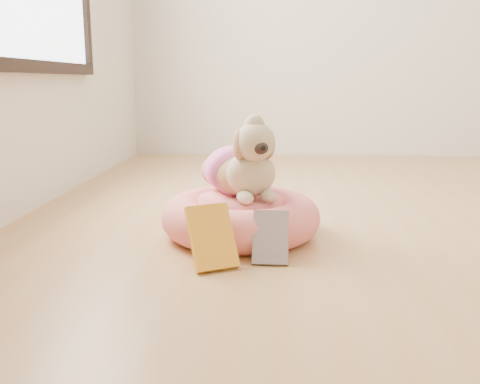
# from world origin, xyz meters

# --- Properties ---
(floor) EXTENTS (4.50, 4.50, 0.00)m
(floor) POSITION_xyz_m (0.00, 0.00, 0.00)
(floor) COLOR tan
(floor) RESTS_ON ground
(pet_bed) EXTENTS (0.63, 0.63, 0.16)m
(pet_bed) POSITION_xyz_m (-0.99, -0.16, 0.08)
(pet_bed) COLOR #FF6377
(pet_bed) RESTS_ON floor
(dog) EXTENTS (0.46, 0.54, 0.33)m
(dog) POSITION_xyz_m (-0.98, -0.14, 0.33)
(dog) COLOR brown
(dog) RESTS_ON pet_bed
(book_yellow) EXTENTS (0.19, 0.19, 0.20)m
(book_yellow) POSITION_xyz_m (-1.06, -0.52, 0.10)
(book_yellow) COLOR yellow
(book_yellow) RESTS_ON floor
(book_white) EXTENTS (0.12, 0.11, 0.17)m
(book_white) POSITION_xyz_m (-0.87, -0.46, 0.09)
(book_white) COLOR white
(book_white) RESTS_ON floor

